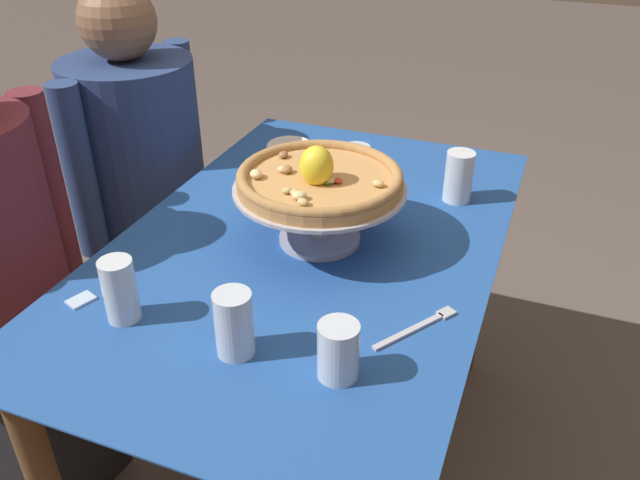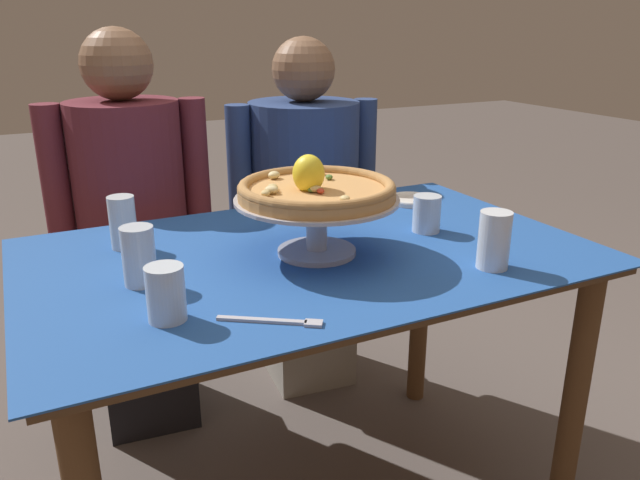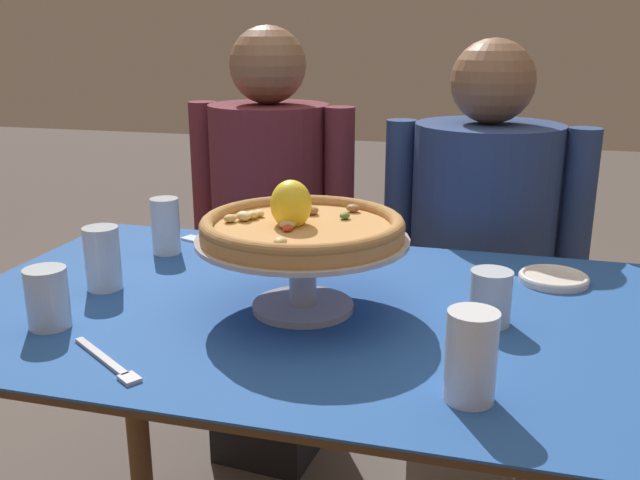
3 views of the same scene
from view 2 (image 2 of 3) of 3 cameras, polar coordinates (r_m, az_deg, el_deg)
dining_table at (r=1.50m, az=-0.87°, el=-5.15°), size 1.29×0.82×0.76m
pizza_stand at (r=1.41m, az=-0.31°, el=2.30°), size 0.37×0.37×0.13m
pizza at (r=1.39m, az=-0.39°, el=4.75°), size 0.35×0.35×0.10m
water_glass_front_left at (r=1.14m, az=-13.95°, el=-5.02°), size 0.07×0.07×0.10m
water_glass_back_left at (r=1.53m, az=-17.62°, el=1.24°), size 0.06×0.06×0.13m
water_glass_side_left at (r=1.30m, az=-16.28°, el=-1.67°), size 0.07×0.07×0.12m
water_glass_front_right at (r=1.39m, az=15.66°, el=-0.34°), size 0.07×0.07×0.13m
water_glass_side_right at (r=1.60m, az=9.81°, el=2.19°), size 0.07×0.07×0.09m
side_plate at (r=1.86m, az=8.30°, el=3.70°), size 0.13×0.13×0.02m
dinner_fork at (r=1.12m, az=-4.06°, el=-7.44°), size 0.17×0.12×0.01m
sugar_packet at (r=1.65m, az=-17.70°, el=0.66°), size 0.06×0.05×0.00m
diner_left at (r=2.02m, az=-16.58°, el=-0.45°), size 0.49×0.36×1.25m
diner_right at (r=2.18m, az=-1.42°, el=1.88°), size 0.53×0.41×1.22m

